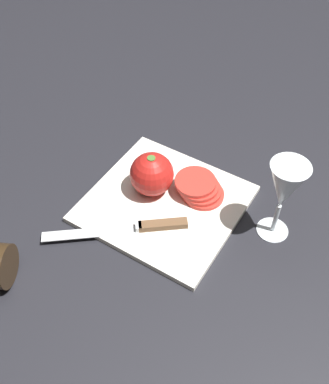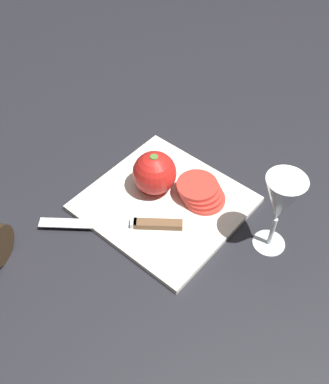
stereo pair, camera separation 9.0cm
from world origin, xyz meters
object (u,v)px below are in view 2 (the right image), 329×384
at_px(whole_tomato, 154,173).
at_px(knife, 140,224).
at_px(tomato_slice_stack_near, 201,192).
at_px(wine_glass, 281,203).

relative_size(whole_tomato, knife, 0.39).
xyz_separation_m(knife, tomato_slice_stack_near, (-0.05, -0.14, 0.01)).
xyz_separation_m(whole_tomato, tomato_slice_stack_near, (-0.09, -0.04, -0.03)).
xyz_separation_m(wine_glass, knife, (0.21, 0.14, -0.10)).
bearing_deg(tomato_slice_stack_near, whole_tomato, 24.79).
distance_m(knife, tomato_slice_stack_near, 0.14).
distance_m(wine_glass, knife, 0.27).
xyz_separation_m(wine_glass, tomato_slice_stack_near, (0.17, 0.00, -0.09)).
bearing_deg(tomato_slice_stack_near, wine_glass, -179.59).
distance_m(wine_glass, tomato_slice_stack_near, 0.19).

